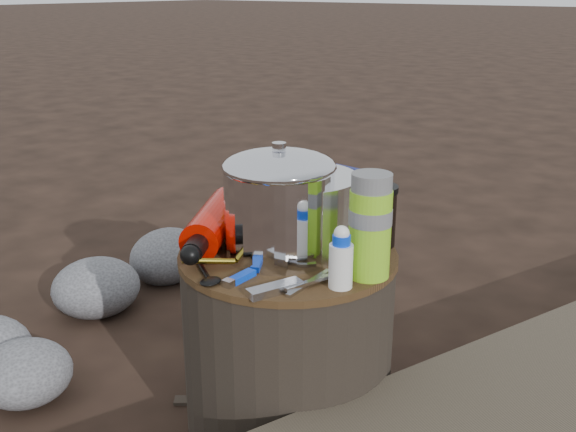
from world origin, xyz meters
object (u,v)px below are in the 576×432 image
Objects in this scene: camping_pot at (279,203)px; fuel_bottle at (214,222)px; thermos at (370,226)px; travel_mug at (376,216)px; stump at (288,341)px.

fuel_bottle is (-0.16, -0.02, -0.07)m from camping_pot.
thermos is 1.55× the size of travel_mug.
stump is 2.26× the size of thermos.
fuel_bottle is at bearing -166.54° from stump.
fuel_bottle is at bearing -171.69° from camping_pot.
stump is 3.50× the size of travel_mug.
thermos reaches higher than stump.
stump is 0.35m from thermos.
camping_pot is at bearing -173.98° from thermos.
stump is at bearing 63.02° from camping_pot.
thermos is (0.19, 0.00, 0.30)m from stump.
camping_pot is at bearing -126.41° from travel_mug.
thermos reaches higher than travel_mug.
travel_mug reaches higher than stump.
travel_mug is (-0.07, 0.14, -0.03)m from thermos.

